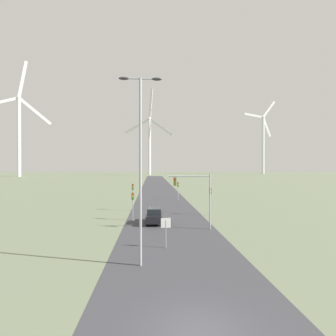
{
  "coord_description": "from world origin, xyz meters",
  "views": [
    {
      "loc": [
        -1.85,
        -10.4,
        6.72
      ],
      "look_at": [
        0.0,
        19.47,
        6.51
      ],
      "focal_mm": 28.0,
      "sensor_mm": 36.0,
      "label": 1
    }
  ],
  "objects": [
    {
      "name": "traffic_light_post_mid_left",
      "position": [
        -4.71,
        29.29,
        2.96
      ],
      "size": [
        0.28,
        0.34,
        4.04
      ],
      "color": "#93999E",
      "rests_on": "ground"
    },
    {
      "name": "wind_turbine_center",
      "position": [
        92.56,
        206.52,
        29.25
      ],
      "size": [
        28.6,
        4.73,
        62.63
      ],
      "color": "silver",
      "rests_on": "ground"
    },
    {
      "name": "wind_turbine_far_left",
      "position": [
        -86.65,
        162.56,
        31.53
      ],
      "size": [
        40.45,
        13.71,
        74.56
      ],
      "color": "silver",
      "rests_on": "ground"
    },
    {
      "name": "road_surface",
      "position": [
        0.0,
        48.0,
        0.0
      ],
      "size": [
        10.0,
        240.0,
        0.01
      ],
      "color": "#38383D",
      "rests_on": "ground"
    },
    {
      "name": "traffic_light_mast_overhead",
      "position": [
        2.77,
        17.02,
        4.21
      ],
      "size": [
        4.48,
        0.35,
        5.9
      ],
      "color": "#93999E",
      "rests_on": "ground"
    },
    {
      "name": "traffic_light_post_near_right",
      "position": [
        6.14,
        24.89,
        2.76
      ],
      "size": [
        0.28,
        0.34,
        3.75
      ],
      "color": "#93999E",
      "rests_on": "ground"
    },
    {
      "name": "traffic_light_post_near_left",
      "position": [
        -4.21,
        22.18,
        2.53
      ],
      "size": [
        0.28,
        0.34,
        3.44
      ],
      "color": "#93999E",
      "rests_on": "ground"
    },
    {
      "name": "traffic_light_post_mid_right",
      "position": [
        3.27,
        40.58,
        2.62
      ],
      "size": [
        0.28,
        0.33,
        3.57
      ],
      "color": "#93999E",
      "rests_on": "ground"
    },
    {
      "name": "stop_sign_near",
      "position": [
        -0.7,
        11.0,
        1.72
      ],
      "size": [
        0.81,
        0.07,
        2.47
      ],
      "color": "#93999E",
      "rests_on": "ground"
    },
    {
      "name": "wind_turbine_left",
      "position": [
        -3.64,
        193.72,
        27.71
      ],
      "size": [
        38.35,
        17.4,
        67.13
      ],
      "color": "silver",
      "rests_on": "ground"
    },
    {
      "name": "ground_plane",
      "position": [
        0.0,
        0.0,
        0.0
      ],
      "size": [
        600.0,
        600.0,
        0.0
      ],
      "primitive_type": "plane",
      "color": "#667056"
    },
    {
      "name": "streetlamp",
      "position": [
        -2.62,
        7.29,
        7.67
      ],
      "size": [
        2.91,
        0.32,
        12.69
      ],
      "color": "#93999E",
      "rests_on": "ground"
    },
    {
      "name": "car_approaching",
      "position": [
        -1.56,
        20.28,
        0.91
      ],
      "size": [
        1.98,
        4.18,
        1.83
      ],
      "color": "black",
      "rests_on": "ground"
    }
  ]
}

